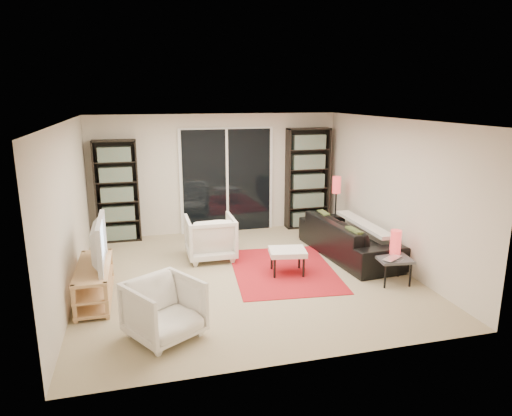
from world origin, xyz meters
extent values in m
plane|color=tan|center=(0.00, 0.00, 0.00)|extent=(5.00, 5.00, 0.00)
cube|color=beige|center=(0.00, 2.50, 1.20)|extent=(5.00, 0.02, 2.40)
cube|color=beige|center=(0.00, -2.50, 1.20)|extent=(5.00, 0.02, 2.40)
cube|color=beige|center=(-2.50, 0.00, 1.20)|extent=(0.02, 5.00, 2.40)
cube|color=beige|center=(2.50, 0.00, 1.20)|extent=(0.02, 5.00, 2.40)
cube|color=white|center=(0.00, 0.00, 2.40)|extent=(5.00, 5.00, 0.02)
cube|color=white|center=(0.20, 2.47, 1.05)|extent=(1.92, 0.06, 2.16)
cube|color=black|center=(0.20, 2.44, 1.05)|extent=(1.80, 0.02, 2.10)
cube|color=white|center=(0.20, 2.42, 1.05)|extent=(0.05, 0.02, 2.10)
cube|color=black|center=(-1.95, 2.34, 0.97)|extent=(0.80, 0.30, 1.95)
cube|color=#9A5538|center=(-1.95, 2.32, 0.97)|extent=(0.70, 0.22, 1.85)
cube|color=black|center=(1.90, 2.34, 1.05)|extent=(0.90, 0.30, 2.10)
cube|color=#9A5538|center=(1.90, 2.32, 1.05)|extent=(0.80, 0.22, 2.00)
cube|color=#E6B381|center=(-2.21, -0.34, 0.48)|extent=(0.44, 1.37, 0.04)
cube|color=#E6B381|center=(-2.21, -0.34, 0.25)|extent=(0.44, 1.37, 0.03)
cube|color=#E6B381|center=(-2.21, -0.34, 0.06)|extent=(0.44, 1.37, 0.04)
cube|color=#E6B381|center=(-2.40, -0.98, 0.25)|extent=(0.05, 0.05, 0.50)
cube|color=#E6B381|center=(-2.40, 0.31, 0.25)|extent=(0.05, 0.05, 0.50)
cube|color=#E6B381|center=(-2.02, -0.98, 0.25)|extent=(0.05, 0.05, 0.50)
cube|color=#E6B381|center=(-2.02, 0.31, 0.25)|extent=(0.05, 0.05, 0.50)
imported|color=black|center=(-2.19, -0.34, 0.82)|extent=(0.15, 1.12, 0.64)
cube|color=red|center=(0.64, 0.04, 0.01)|extent=(1.79, 2.29, 0.01)
imported|color=black|center=(1.96, 0.43, 0.33)|extent=(1.07, 2.31, 0.65)
imported|color=white|center=(-0.41, 0.90, 0.38)|extent=(0.81, 0.83, 0.76)
imported|color=white|center=(-1.34, -1.61, 0.35)|extent=(1.03, 1.04, 0.70)
cube|color=white|center=(0.66, -0.10, 0.36)|extent=(0.63, 0.55, 0.08)
cylinder|color=black|center=(0.40, -0.25, 0.16)|extent=(0.04, 0.04, 0.32)
cylinder|color=black|center=(0.46, 0.12, 0.16)|extent=(0.04, 0.04, 0.32)
cylinder|color=black|center=(0.85, -0.32, 0.16)|extent=(0.04, 0.04, 0.32)
cylinder|color=black|center=(0.91, 0.04, 0.16)|extent=(0.04, 0.04, 0.32)
cube|color=#444449|center=(2.08, -0.83, 0.38)|extent=(0.54, 0.54, 0.04)
cylinder|color=black|center=(1.86, -1.01, 0.19)|extent=(0.03, 0.03, 0.38)
cylinder|color=black|center=(1.90, -0.62, 0.19)|extent=(0.03, 0.03, 0.38)
cylinder|color=black|center=(2.25, -1.05, 0.19)|extent=(0.03, 0.03, 0.38)
cylinder|color=black|center=(2.29, -0.66, 0.19)|extent=(0.03, 0.03, 0.38)
imported|color=silver|center=(2.04, -0.96, 0.41)|extent=(0.42, 0.38, 0.03)
cylinder|color=red|center=(2.18, -0.70, 0.58)|extent=(0.16, 0.16, 0.37)
cylinder|color=black|center=(2.21, 1.54, 0.01)|extent=(0.18, 0.18, 0.03)
cylinder|color=black|center=(2.21, 1.54, 0.46)|extent=(0.03, 0.03, 0.91)
cylinder|color=red|center=(2.21, 1.54, 1.05)|extent=(0.16, 0.16, 0.33)
camera|label=1|loc=(-1.53, -6.54, 2.75)|focal=32.00mm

